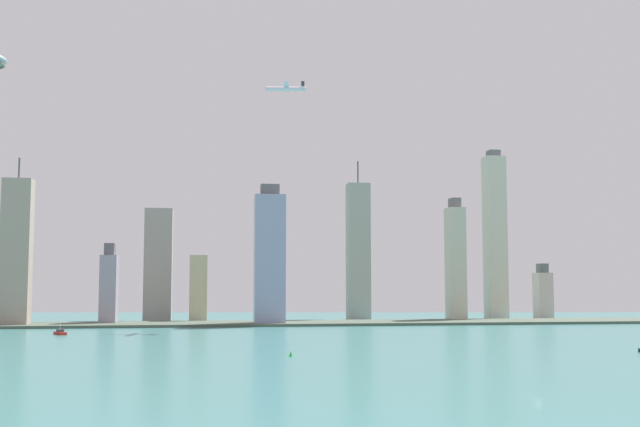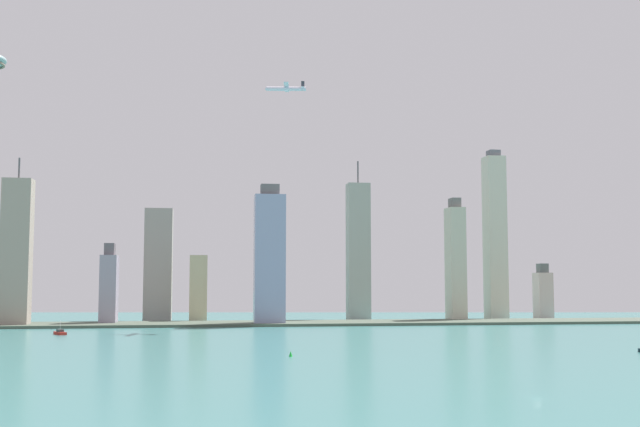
# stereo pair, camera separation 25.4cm
# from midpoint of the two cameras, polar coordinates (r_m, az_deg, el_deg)

# --- Properties ---
(ground_plane) EXTENTS (6000.00, 6000.00, 0.00)m
(ground_plane) POSITION_cam_midpoint_polar(r_m,az_deg,el_deg) (269.74, 15.55, -12.83)
(ground_plane) COLOR #366F6E
(waterfront_pier) EXTENTS (942.09, 72.12, 2.36)m
(waterfront_pier) POSITION_cam_midpoint_polar(r_m,az_deg,el_deg) (717.65, 0.10, -7.96)
(waterfront_pier) COLOR #465143
(waterfront_pier) RESTS_ON ground
(skyscraper_0) EXTENTS (16.59, 27.22, 63.69)m
(skyscraper_0) POSITION_cam_midpoint_polar(r_m,az_deg,el_deg) (763.82, -8.83, -5.42)
(skyscraper_0) COLOR #C0B58D
(skyscraper_0) RESTS_ON ground
(skyscraper_1) EXTENTS (24.27, 17.87, 145.36)m
(skyscraper_1) POSITION_cam_midpoint_polar(r_m,az_deg,el_deg) (720.29, -21.20, -2.65)
(skyscraper_1) COLOR gray
(skyscraper_1) RESTS_ON ground
(skyscraper_2) EXTENTS (15.29, 23.09, 121.12)m
(skyscraper_2) POSITION_cam_midpoint_polar(r_m,az_deg,el_deg) (784.84, 9.84, -3.52)
(skyscraper_2) COLOR beige
(skyscraper_2) RESTS_ON ground
(skyscraper_3) EXTENTS (19.41, 20.50, 174.34)m
(skyscraper_3) POSITION_cam_midpoint_polar(r_m,az_deg,el_deg) (825.09, 12.61, -1.64)
(skyscraper_3) COLOR beige
(skyscraper_3) RESTS_ON ground
(skyscraper_4) EXTENTS (15.55, 17.93, 57.68)m
(skyscraper_4) POSITION_cam_midpoint_polar(r_m,az_deg,el_deg) (859.34, 15.92, -5.64)
(skyscraper_4) COLOR #C4ACA2
(skyscraper_4) RESTS_ON ground
(skyscraper_5) EXTENTS (22.64, 18.14, 162.43)m
(skyscraper_5) POSITION_cam_midpoint_polar(r_m,az_deg,el_deg) (800.83, 2.81, -2.76)
(skyscraper_5) COLOR #9DA194
(skyscraper_5) RESTS_ON ground
(skyscraper_6) EXTENTS (14.56, 23.80, 72.84)m
(skyscraper_6) POSITION_cam_midpoint_polar(r_m,az_deg,el_deg) (729.56, -15.08, -5.22)
(skyscraper_6) COLOR #948A9C
(skyscraper_6) RESTS_ON ground
(skyscraper_7) EXTENTS (27.26, 19.89, 125.31)m
(skyscraper_7) POSITION_cam_midpoint_polar(r_m,az_deg,el_deg) (699.23, -3.68, -3.23)
(skyscraper_7) COLOR #8E95B8
(skyscraper_7) RESTS_ON ground
(skyscraper_8) EXTENTS (26.52, 25.21, 109.57)m
(skyscraper_8) POSITION_cam_midpoint_polar(r_m,az_deg,el_deg) (781.69, -11.66, -3.69)
(skyscraper_8) COLOR gray
(skyscraper_8) RESTS_ON ground
(boat_5) EXTENTS (11.44, 15.84, 10.35)m
(boat_5) POSITION_cam_midpoint_polar(r_m,az_deg,el_deg) (604.25, -18.36, -8.22)
(boat_5) COLOR #B2261E
(boat_5) RESTS_ON ground
(channel_buoy_0) EXTENTS (1.91, 1.91, 2.78)m
(channel_buoy_0) POSITION_cam_midpoint_polar(r_m,az_deg,el_deg) (405.17, -2.13, -10.15)
(channel_buoy_0) COLOR green
(channel_buoy_0) RESTS_ON ground
(airplane) EXTENTS (35.05, 34.35, 8.60)m
(airplane) POSITION_cam_midpoint_polar(r_m,az_deg,el_deg) (680.63, -2.51, 9.07)
(airplane) COLOR silver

